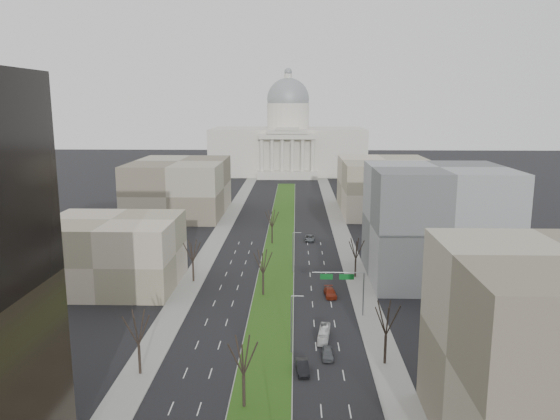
% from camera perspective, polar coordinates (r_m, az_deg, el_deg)
% --- Properties ---
extents(ground, '(600.00, 600.00, 0.00)m').
position_cam_1_polar(ground, '(146.06, -0.05, -3.56)').
color(ground, black).
rests_on(ground, ground).
extents(median, '(8.00, 222.03, 0.20)m').
position_cam_1_polar(median, '(145.05, -0.06, -3.62)').
color(median, '#999993').
rests_on(median, ground).
extents(sidewalk_left, '(5.00, 330.00, 0.15)m').
position_cam_1_polar(sidewalk_left, '(123.87, -8.57, -6.35)').
color(sidewalk_left, gray).
rests_on(sidewalk_left, ground).
extents(sidewalk_right, '(5.00, 330.00, 0.15)m').
position_cam_1_polar(sidewalk_right, '(122.67, 7.85, -6.50)').
color(sidewalk_right, gray).
rests_on(sidewalk_right, ground).
extents(capitol, '(80.00, 46.00, 55.00)m').
position_cam_1_polar(capitol, '(291.60, 0.84, 7.03)').
color(capitol, beige).
rests_on(capitol, ground).
extents(building_beige_left, '(26.00, 22.00, 14.00)m').
position_cam_1_polar(building_beige_left, '(116.49, -17.08, -4.30)').
color(building_beige_left, '#9C9579').
rests_on(building_beige_left, ground).
extents(building_grey_right, '(28.00, 26.00, 24.00)m').
position_cam_1_polar(building_grey_right, '(119.72, 16.03, -1.37)').
color(building_grey_right, slate).
rests_on(building_grey_right, ground).
extents(building_far_left, '(30.00, 40.00, 18.00)m').
position_cam_1_polar(building_far_left, '(187.54, -10.44, 2.34)').
color(building_far_left, '#776E5C').
rests_on(building_far_left, ground).
extents(building_far_right, '(30.00, 40.00, 18.00)m').
position_cam_1_polar(building_far_right, '(190.83, 10.94, 2.47)').
color(building_far_right, '#9C9579').
rests_on(building_far_right, ground).
extents(tree_left_mid, '(5.40, 5.40, 9.72)m').
position_cam_1_polar(tree_left_mid, '(78.42, -14.64, -11.72)').
color(tree_left_mid, black).
rests_on(tree_left_mid, ground).
extents(tree_left_far, '(5.28, 5.28, 9.50)m').
position_cam_1_polar(tree_left_far, '(115.32, -9.13, -4.18)').
color(tree_left_far, black).
rests_on(tree_left_far, ground).
extents(tree_right_mid, '(5.52, 5.52, 9.94)m').
position_cam_1_polar(tree_right_mid, '(80.12, 11.07, -10.94)').
color(tree_right_mid, black).
rests_on(tree_right_mid, ground).
extents(tree_right_far, '(5.04, 5.04, 9.07)m').
position_cam_1_polar(tree_right_far, '(117.97, 7.94, -3.95)').
color(tree_right_far, black).
rests_on(tree_right_far, ground).
extents(tree_median_a, '(5.40, 5.40, 9.72)m').
position_cam_1_polar(tree_median_a, '(68.45, -3.85, -14.86)').
color(tree_median_a, black).
rests_on(tree_median_a, ground).
extents(tree_median_b, '(5.40, 5.40, 9.72)m').
position_cam_1_polar(tree_median_b, '(105.76, -1.79, -5.36)').
color(tree_median_b, black).
rests_on(tree_median_b, ground).
extents(tree_median_c, '(5.40, 5.40, 9.72)m').
position_cam_1_polar(tree_median_c, '(144.52, -0.84, -0.87)').
color(tree_median_c, black).
rests_on(tree_median_c, ground).
extents(streetlamp_median_b, '(1.90, 0.20, 9.16)m').
position_cam_1_polar(streetlamp_median_b, '(82.73, 1.24, -11.75)').
color(streetlamp_median_b, gray).
rests_on(streetlamp_median_b, ground).
extents(streetlamp_median_c, '(1.90, 0.20, 9.16)m').
position_cam_1_polar(streetlamp_median_c, '(120.60, 1.39, -4.36)').
color(streetlamp_median_c, gray).
rests_on(streetlamp_median_c, ground).
extents(mast_arm_signs, '(9.12, 0.24, 8.09)m').
position_cam_1_polar(mast_arm_signs, '(96.78, 7.13, -7.57)').
color(mast_arm_signs, gray).
rests_on(mast_arm_signs, ground).
extents(car_grey_near, '(1.86, 4.31, 1.45)m').
position_cam_1_polar(car_grey_near, '(83.40, 5.00, -14.68)').
color(car_grey_near, '#515459').
rests_on(car_grey_near, ground).
extents(car_black, '(2.00, 4.78, 1.54)m').
position_cam_1_polar(car_black, '(79.23, 2.36, -16.07)').
color(car_black, black).
rests_on(car_black, ground).
extents(car_red, '(2.54, 5.39, 1.52)m').
position_cam_1_polar(car_red, '(107.66, 5.26, -8.59)').
color(car_red, maroon).
rests_on(car_red, ground).
extents(car_grey_far, '(2.91, 5.63, 1.52)m').
position_cam_1_polar(car_grey_far, '(149.33, 3.11, -2.95)').
color(car_grey_far, '#565B5F').
rests_on(car_grey_far, ground).
extents(box_van, '(2.37, 6.66, 1.82)m').
position_cam_1_polar(box_van, '(89.13, 4.61, -12.78)').
color(box_van, white).
rests_on(box_van, ground).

